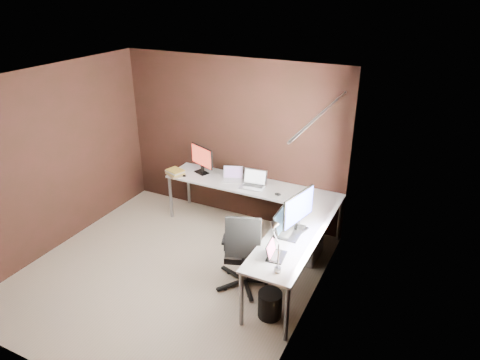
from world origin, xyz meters
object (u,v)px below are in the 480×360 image
object	(u,v)px
laptop_white	(233,177)
book_stack	(175,172)
office_chair	(244,264)
desk_lamp	(275,240)
laptop_black_big	(286,227)
laptop_silver	(254,183)
laptop_black_small	(274,253)
wastebasket	(270,304)
drawer_pedestal	(304,237)
monitor_left	(202,158)
monitor_right	(299,209)

from	to	relation	value
laptop_white	book_stack	bearing A→B (deg)	175.02
laptop_white	office_chair	world-z (taller)	office_chair
book_stack	desk_lamp	distance (m)	2.72
laptop_black_big	laptop_silver	bearing A→B (deg)	41.12
laptop_black_small	wastebasket	bearing A→B (deg)	-178.33
drawer_pedestal	laptop_black_big	size ratio (longest dim) A/B	1.43
laptop_white	book_stack	world-z (taller)	laptop_white
drawer_pedestal	wastebasket	xyz separation A→B (m)	(0.04, -1.29, -0.14)
office_chair	wastebasket	size ratio (longest dim) A/B	3.35
laptop_black_big	desk_lamp	bearing A→B (deg)	-170.52
monitor_left	laptop_black_big	world-z (taller)	monitor_left
laptop_silver	wastebasket	size ratio (longest dim) A/B	1.22
monitor_left	laptop_black_big	size ratio (longest dim) A/B	1.13
laptop_black_small	desk_lamp	bearing A→B (deg)	-163.99
book_stack	laptop_white	bearing A→B (deg)	14.92
laptop_white	desk_lamp	world-z (taller)	desk_lamp
laptop_black_big	laptop_white	bearing A→B (deg)	49.53
laptop_white	laptop_black_small	size ratio (longest dim) A/B	1.27
monitor_left	laptop_white	distance (m)	0.59
laptop_black_big	book_stack	xyz separation A→B (m)	(-2.12, 0.79, -0.02)
desk_lamp	laptop_white	bearing A→B (deg)	117.32
drawer_pedestal	wastebasket	distance (m)	1.30
monitor_left	office_chair	size ratio (longest dim) A/B	0.45
laptop_silver	office_chair	bearing A→B (deg)	-75.49
drawer_pedestal	laptop_white	world-z (taller)	laptop_white
drawer_pedestal	laptop_white	xyz separation A→B (m)	(-1.28, 0.38, 0.47)
drawer_pedestal	laptop_silver	bearing A→B (deg)	160.52
drawer_pedestal	laptop_silver	distance (m)	1.08
monitor_right	book_stack	world-z (taller)	monitor_right
drawer_pedestal	desk_lamp	bearing A→B (deg)	-86.05
monitor_right	book_stack	xyz separation A→B (m)	(-2.23, 0.70, -0.24)
laptop_black_big	drawer_pedestal	bearing A→B (deg)	-4.65
laptop_silver	office_chair	world-z (taller)	office_chair
book_stack	desk_lamp	size ratio (longest dim) A/B	0.66
drawer_pedestal	laptop_white	distance (m)	1.42
laptop_black_big	laptop_black_small	world-z (taller)	laptop_black_big
monitor_left	laptop_white	xyz separation A→B (m)	(0.55, -0.03, -0.20)
drawer_pedestal	laptop_black_big	world-z (taller)	laptop_black_big
book_stack	desk_lamp	world-z (taller)	desk_lamp
monitor_right	desk_lamp	size ratio (longest dim) A/B	1.15
monitor_right	laptop_white	distance (m)	1.66
laptop_white	laptop_silver	xyz separation A→B (m)	(0.37, -0.06, 0.01)
drawer_pedestal	laptop_black_small	bearing A→B (deg)	-88.82
laptop_white	desk_lamp	xyz separation A→B (m)	(1.38, -1.74, 0.28)
laptop_black_big	office_chair	xyz separation A→B (m)	(-0.42, -0.29, -0.48)
laptop_black_small	monitor_right	bearing A→B (deg)	-9.62
monitor_left	laptop_black_big	xyz separation A→B (m)	(1.79, -1.05, -0.19)
monitor_left	office_chair	xyz separation A→B (m)	(1.38, -1.34, -0.67)
book_stack	monitor_right	bearing A→B (deg)	-17.41
laptop_silver	laptop_black_small	bearing A→B (deg)	-63.52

